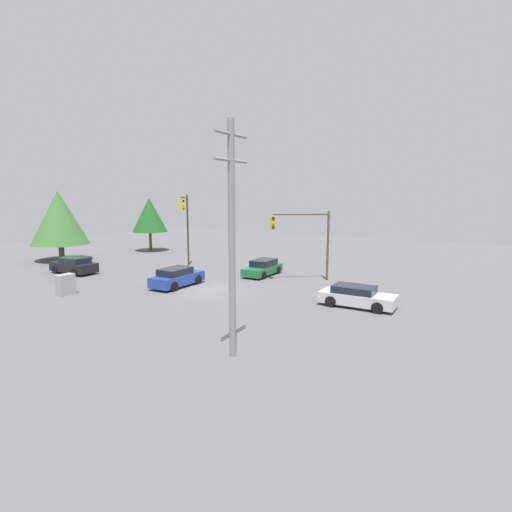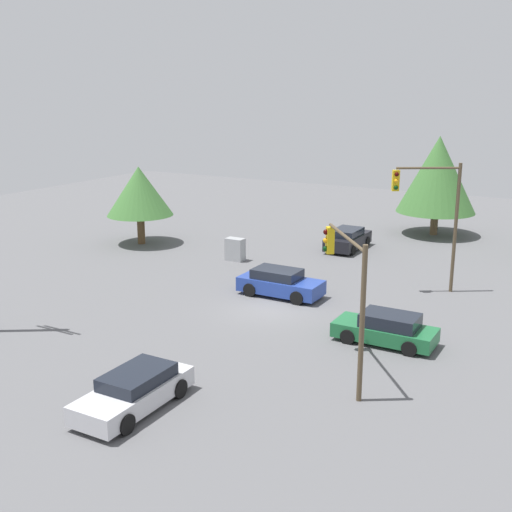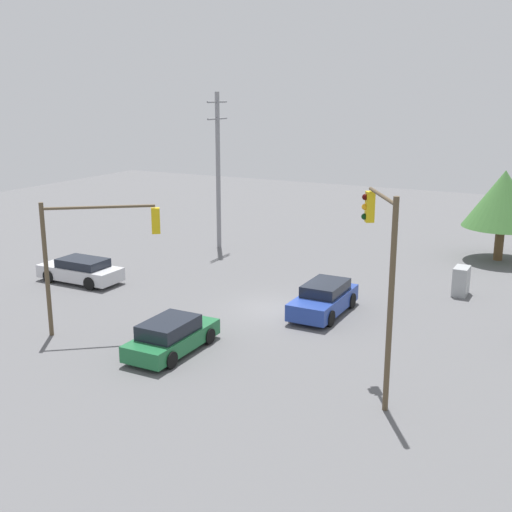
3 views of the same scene
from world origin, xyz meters
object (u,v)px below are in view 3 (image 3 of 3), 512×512
object	(u,v)px
traffic_signal_cross	(382,259)
sedan_silver	(81,270)
sedan_green	(172,336)
traffic_signal_main	(94,242)
electrical_cabinet	(461,281)
sedan_blue	(324,299)

from	to	relation	value
traffic_signal_cross	sedan_silver	bearing A→B (deg)	42.91
sedan_silver	traffic_signal_cross	xyz separation A→B (m)	(5.11, 17.52, 3.95)
sedan_silver	traffic_signal_cross	size ratio (longest dim) A/B	0.66
sedan_silver	sedan_green	distance (m)	11.05
sedan_silver	traffic_signal_main	distance (m)	8.32
sedan_silver	electrical_cabinet	distance (m)	19.33
sedan_blue	electrical_cabinet	xyz separation A→B (m)	(-5.68, 4.92, 0.02)
sedan_blue	traffic_signal_cross	xyz separation A→B (m)	(6.44, 4.43, 3.89)
sedan_green	electrical_cabinet	bearing A→B (deg)	56.01
traffic_signal_main	electrical_cabinet	distance (m)	17.57
sedan_blue	traffic_signal_cross	size ratio (longest dim) A/B	0.64
sedan_silver	sedan_green	size ratio (longest dim) A/B	1.06
sedan_green	traffic_signal_cross	size ratio (longest dim) A/B	0.62
sedan_silver	sedan_blue	world-z (taller)	sedan_blue
sedan_silver	sedan_green	world-z (taller)	sedan_green
traffic_signal_cross	electrical_cabinet	xyz separation A→B (m)	(-12.12, 0.49, -3.88)
sedan_green	traffic_signal_main	bearing A→B (deg)	174.88
traffic_signal_cross	electrical_cabinet	world-z (taller)	traffic_signal_cross
sedan_blue	traffic_signal_cross	distance (m)	8.73
sedan_green	traffic_signal_cross	world-z (taller)	traffic_signal_cross
traffic_signal_main	electrical_cabinet	xyz separation A→B (m)	(-12.15, 12.30, -3.13)
sedan_silver	traffic_signal_cross	bearing A→B (deg)	-106.26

